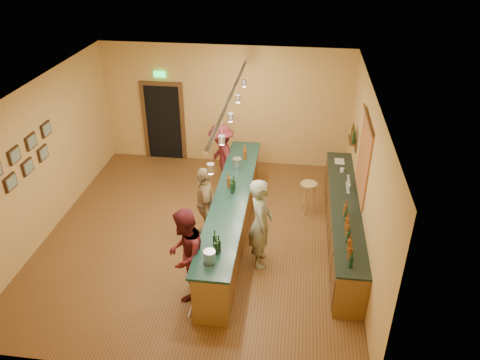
# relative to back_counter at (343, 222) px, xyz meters

# --- Properties ---
(floor) EXTENTS (7.00, 7.00, 0.00)m
(floor) POSITION_rel_back_counter_xyz_m (-2.97, -0.18, -0.49)
(floor) COLOR brown
(floor) RESTS_ON ground
(ceiling) EXTENTS (6.50, 7.00, 0.02)m
(ceiling) POSITION_rel_back_counter_xyz_m (-2.97, -0.18, 2.71)
(ceiling) COLOR silver
(ceiling) RESTS_ON wall_back
(wall_back) EXTENTS (6.50, 0.02, 3.20)m
(wall_back) POSITION_rel_back_counter_xyz_m (-2.97, 3.32, 1.11)
(wall_back) COLOR gold
(wall_back) RESTS_ON floor
(wall_front) EXTENTS (6.50, 0.02, 3.20)m
(wall_front) POSITION_rel_back_counter_xyz_m (-2.97, -3.68, 1.11)
(wall_front) COLOR gold
(wall_front) RESTS_ON floor
(wall_left) EXTENTS (0.02, 7.00, 3.20)m
(wall_left) POSITION_rel_back_counter_xyz_m (-6.22, -0.18, 1.11)
(wall_left) COLOR gold
(wall_left) RESTS_ON floor
(wall_right) EXTENTS (0.02, 7.00, 3.20)m
(wall_right) POSITION_rel_back_counter_xyz_m (0.28, -0.18, 1.11)
(wall_right) COLOR gold
(wall_right) RESTS_ON floor
(doorway) EXTENTS (1.15, 0.09, 2.48)m
(doorway) POSITION_rel_back_counter_xyz_m (-4.67, 3.30, 0.64)
(doorway) COLOR black
(doorway) RESTS_ON wall_back
(tapestry) EXTENTS (0.03, 1.40, 1.60)m
(tapestry) POSITION_rel_back_counter_xyz_m (0.26, 0.22, 1.36)
(tapestry) COLOR maroon
(tapestry) RESTS_ON wall_right
(bottle_shelf) EXTENTS (0.17, 0.55, 0.54)m
(bottle_shelf) POSITION_rel_back_counter_xyz_m (0.20, 1.72, 1.18)
(bottle_shelf) COLOR #462915
(bottle_shelf) RESTS_ON wall_right
(picture_grid) EXTENTS (0.06, 2.20, 0.70)m
(picture_grid) POSITION_rel_back_counter_xyz_m (-6.18, -0.93, 1.46)
(picture_grid) COLOR #382111
(picture_grid) RESTS_ON wall_left
(back_counter) EXTENTS (0.60, 4.55, 1.27)m
(back_counter) POSITION_rel_back_counter_xyz_m (0.00, 0.00, 0.00)
(back_counter) COLOR brown
(back_counter) RESTS_ON floor
(tasting_bar) EXTENTS (0.73, 5.10, 1.38)m
(tasting_bar) POSITION_rel_back_counter_xyz_m (-2.30, -0.18, 0.12)
(tasting_bar) COLOR brown
(tasting_bar) RESTS_ON floor
(pendant_track) EXTENTS (0.11, 4.60, 0.50)m
(pendant_track) POSITION_rel_back_counter_xyz_m (-2.30, -0.18, 2.50)
(pendant_track) COLOR silver
(pendant_track) RESTS_ON ceiling
(bartender) EXTENTS (0.53, 0.73, 1.86)m
(bartender) POSITION_rel_back_counter_xyz_m (-1.64, -0.91, 0.44)
(bartender) COLOR gray
(bartender) RESTS_ON floor
(customer_a) EXTENTS (0.70, 0.88, 1.77)m
(customer_a) POSITION_rel_back_counter_xyz_m (-2.85, -1.95, 0.40)
(customer_a) COLOR #59191E
(customer_a) RESTS_ON floor
(customer_b) EXTENTS (0.66, 1.05, 1.66)m
(customer_b) POSITION_rel_back_counter_xyz_m (-2.85, -0.22, 0.34)
(customer_b) COLOR #997A51
(customer_b) RESTS_ON floor
(customer_c) EXTENTS (1.02, 1.26, 1.70)m
(customer_c) POSITION_rel_back_counter_xyz_m (-2.85, 1.85, 0.36)
(customer_c) COLOR #59191E
(customer_c) RESTS_ON floor
(bar_stool) EXTENTS (0.37, 0.37, 0.76)m
(bar_stool) POSITION_rel_back_counter_xyz_m (-0.72, 1.02, 0.13)
(bar_stool) COLOR #A8844B
(bar_stool) RESTS_ON floor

